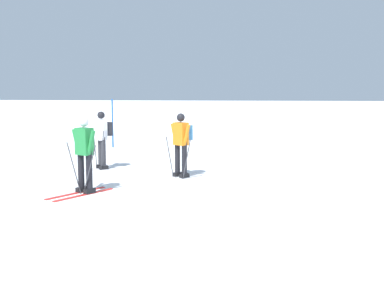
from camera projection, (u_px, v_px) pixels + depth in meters
ground_plane at (232, 200)px, 9.26m from camera, size 120.00×120.00×0.00m
far_snow_ridge at (264, 114)px, 30.47m from camera, size 80.00×6.30×1.72m
skier_orange at (181, 142)px, 11.71m from camera, size 1.26×1.50×1.71m
skier_white at (102, 137)px, 13.02m from camera, size 1.46×1.32×1.71m
skier_green at (84, 153)px, 9.82m from camera, size 1.05×1.60×1.71m
trail_marker_pole at (113, 123)px, 18.40m from camera, size 0.06×0.06×2.01m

